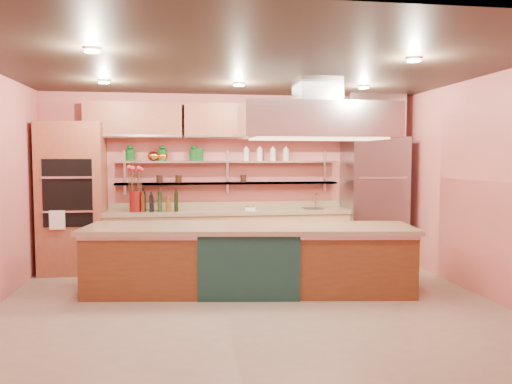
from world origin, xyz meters
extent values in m
cube|color=gray|center=(0.00, 0.00, -0.01)|extent=(6.00, 5.00, 0.02)
cube|color=black|center=(0.00, 0.00, 2.80)|extent=(6.00, 5.00, 0.02)
cube|color=#CB6360|center=(0.00, 2.50, 1.40)|extent=(6.00, 0.04, 2.80)
cube|color=#CB6360|center=(0.00, -2.50, 1.40)|extent=(6.00, 0.04, 2.80)
cube|color=#CB6360|center=(3.00, 0.00, 1.40)|extent=(0.04, 5.00, 2.80)
cube|color=brown|center=(-2.45, 2.18, 1.15)|extent=(0.95, 0.64, 2.30)
cube|color=gray|center=(2.35, 2.14, 1.05)|extent=(0.95, 0.72, 2.10)
cube|color=tan|center=(-0.05, 2.20, 0.47)|extent=(3.84, 0.64, 0.93)
cube|color=silver|center=(-0.05, 2.37, 1.35)|extent=(3.60, 0.26, 0.03)
cube|color=silver|center=(-0.05, 2.37, 1.70)|extent=(3.60, 0.26, 0.03)
cube|color=brown|center=(0.00, 2.32, 2.35)|extent=(4.60, 0.36, 0.55)
cube|color=silver|center=(0.98, 0.70, 2.25)|extent=(2.00, 1.00, 0.45)
cube|color=#FFE5A5|center=(0.00, 0.20, 2.77)|extent=(4.00, 2.80, 0.02)
cube|color=brown|center=(0.08, 0.70, 0.44)|extent=(4.28, 1.45, 0.88)
cylinder|color=#5A0D0D|center=(-1.51, 2.15, 1.09)|extent=(0.22, 0.22, 0.33)
cube|color=black|center=(-1.20, 2.15, 1.05)|extent=(0.78, 0.31, 0.24)
cube|color=silver|center=(0.28, 2.15, 0.97)|extent=(0.18, 0.15, 0.09)
cylinder|color=silver|center=(1.39, 2.25, 1.05)|extent=(0.04, 0.04, 0.24)
ellipsoid|color=#C6752D|center=(-1.24, 2.37, 1.79)|extent=(0.21, 0.21, 0.15)
cylinder|color=#0E4516|center=(-0.53, 2.37, 1.81)|extent=(0.21, 0.21, 0.20)
camera|label=1|loc=(-0.75, -5.73, 1.77)|focal=35.00mm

